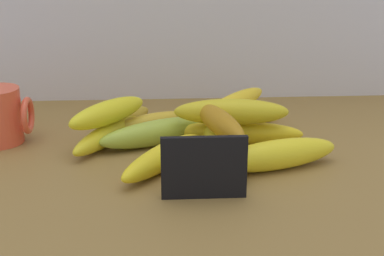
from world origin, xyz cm
name	(u,v)px	position (x,y,z in cm)	size (l,w,h in cm)	color
counter_top	(204,180)	(0.00, 0.00, 1.50)	(110.00, 76.00, 3.00)	olive
chalkboard_sign	(204,170)	(-0.72, -8.72, 6.86)	(11.00, 1.80, 8.40)	black
banana_0	(154,123)	(-7.40, 16.99, 4.72)	(16.62, 3.44, 3.44)	gold
banana_1	(239,133)	(6.51, 10.54, 4.91)	(20.81, 3.81, 3.81)	yellow
banana_2	(224,148)	(3.22, 3.24, 5.07)	(18.84, 4.13, 4.13)	yellow
banana_3	(240,122)	(7.56, 16.64, 4.77)	(20.42, 3.54, 3.54)	yellow
banana_4	(278,155)	(10.64, -0.33, 5.20)	(19.37, 4.40, 4.40)	yellow
banana_5	(110,133)	(-14.48, 12.24, 4.76)	(20.49, 3.51, 3.51)	yellow
banana_6	(193,161)	(-1.64, -0.28, 4.60)	(18.09, 3.20, 3.20)	yellow
banana_7	(122,123)	(-12.76, 17.23, 4.81)	(17.15, 3.62, 3.62)	#B79423
banana_8	(160,132)	(-6.22, 11.08, 5.09)	(20.98, 4.19, 4.19)	#9FB738
banana_9	(164,157)	(-5.79, 1.04, 4.87)	(19.34, 3.73, 3.73)	yellow
banana_10	(108,112)	(-14.55, 11.59, 8.44)	(16.37, 3.85, 3.85)	yellow
banana_11	(234,103)	(6.51, 16.63, 8.18)	(19.86, 3.27, 3.27)	yellow
banana_12	(231,112)	(5.04, 9.27, 8.90)	(18.18, 4.17, 4.17)	gold
banana_13	(220,122)	(2.65, 4.19, 8.95)	(16.00, 3.62, 3.62)	#AC7515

